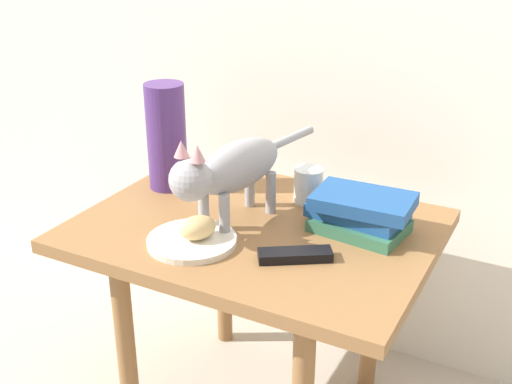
{
  "coord_description": "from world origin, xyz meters",
  "views": [
    {
      "loc": [
        0.61,
        -1.16,
        1.18
      ],
      "look_at": [
        0.0,
        0.0,
        0.61
      ],
      "focal_mm": 45.54,
      "sensor_mm": 36.0,
      "label": 1
    }
  ],
  "objects_px": {
    "cat": "(230,169)",
    "tv_remote": "(295,255)",
    "bread_roll": "(198,228)",
    "candle_jar": "(308,187)",
    "plate": "(192,241)",
    "book_stack": "(360,212)",
    "green_vase": "(166,137)",
    "side_table": "(256,253)"
  },
  "relations": [
    {
      "from": "plate",
      "to": "cat",
      "type": "distance_m",
      "value": 0.18
    },
    {
      "from": "side_table",
      "to": "plate",
      "type": "bearing_deg",
      "value": -118.25
    },
    {
      "from": "plate",
      "to": "tv_remote",
      "type": "relative_size",
      "value": 1.27
    },
    {
      "from": "plate",
      "to": "tv_remote",
      "type": "distance_m",
      "value": 0.23
    },
    {
      "from": "side_table",
      "to": "book_stack",
      "type": "height_order",
      "value": "book_stack"
    },
    {
      "from": "cat",
      "to": "tv_remote",
      "type": "bearing_deg",
      "value": -21.95
    },
    {
      "from": "candle_jar",
      "to": "plate",
      "type": "bearing_deg",
      "value": -112.54
    },
    {
      "from": "book_stack",
      "to": "bread_roll",
      "type": "bearing_deg",
      "value": -141.57
    },
    {
      "from": "green_vase",
      "to": "tv_remote",
      "type": "bearing_deg",
      "value": -23.67
    },
    {
      "from": "plate",
      "to": "candle_jar",
      "type": "distance_m",
      "value": 0.34
    },
    {
      "from": "plate",
      "to": "tv_remote",
      "type": "bearing_deg",
      "value": 10.49
    },
    {
      "from": "cat",
      "to": "bread_roll",
      "type": "bearing_deg",
      "value": -96.79
    },
    {
      "from": "book_stack",
      "to": "tv_remote",
      "type": "distance_m",
      "value": 0.2
    },
    {
      "from": "plate",
      "to": "tv_remote",
      "type": "height_order",
      "value": "tv_remote"
    },
    {
      "from": "bread_roll",
      "to": "tv_remote",
      "type": "xyz_separation_m",
      "value": [
        0.21,
        0.04,
        -0.03
      ]
    },
    {
      "from": "bread_roll",
      "to": "green_vase",
      "type": "xyz_separation_m",
      "value": [
        -0.23,
        0.23,
        0.09
      ]
    },
    {
      "from": "bread_roll",
      "to": "green_vase",
      "type": "distance_m",
      "value": 0.34
    },
    {
      "from": "candle_jar",
      "to": "cat",
      "type": "bearing_deg",
      "value": -118.2
    },
    {
      "from": "plate",
      "to": "bread_roll",
      "type": "xyz_separation_m",
      "value": [
        0.01,
        0.01,
        0.03
      ]
    },
    {
      "from": "cat",
      "to": "candle_jar",
      "type": "bearing_deg",
      "value": 61.8
    },
    {
      "from": "plate",
      "to": "side_table",
      "type": "bearing_deg",
      "value": 61.75
    },
    {
      "from": "side_table",
      "to": "bread_roll",
      "type": "distance_m",
      "value": 0.19
    },
    {
      "from": "candle_jar",
      "to": "side_table",
      "type": "bearing_deg",
      "value": -107.29
    },
    {
      "from": "plate",
      "to": "book_stack",
      "type": "distance_m",
      "value": 0.37
    },
    {
      "from": "plate",
      "to": "candle_jar",
      "type": "bearing_deg",
      "value": 67.46
    },
    {
      "from": "bread_roll",
      "to": "cat",
      "type": "xyz_separation_m",
      "value": [
        0.01,
        0.11,
        0.09
      ]
    },
    {
      "from": "plate",
      "to": "green_vase",
      "type": "bearing_deg",
      "value": 133.34
    },
    {
      "from": "cat",
      "to": "tv_remote",
      "type": "relative_size",
      "value": 3.16
    },
    {
      "from": "book_stack",
      "to": "candle_jar",
      "type": "bearing_deg",
      "value": 151.62
    },
    {
      "from": "green_vase",
      "to": "tv_remote",
      "type": "relative_size",
      "value": 1.78
    },
    {
      "from": "tv_remote",
      "to": "side_table",
      "type": "bearing_deg",
      "value": 111.83
    },
    {
      "from": "book_stack",
      "to": "candle_jar",
      "type": "height_order",
      "value": "book_stack"
    },
    {
      "from": "side_table",
      "to": "candle_jar",
      "type": "height_order",
      "value": "candle_jar"
    },
    {
      "from": "tv_remote",
      "to": "candle_jar",
      "type": "bearing_deg",
      "value": 75.9
    },
    {
      "from": "side_table",
      "to": "green_vase",
      "type": "xyz_separation_m",
      "value": [
        -0.3,
        0.09,
        0.21
      ]
    },
    {
      "from": "bread_roll",
      "to": "candle_jar",
      "type": "height_order",
      "value": "candle_jar"
    },
    {
      "from": "side_table",
      "to": "bread_roll",
      "type": "xyz_separation_m",
      "value": [
        -0.06,
        -0.14,
        0.11
      ]
    },
    {
      "from": "candle_jar",
      "to": "tv_remote",
      "type": "relative_size",
      "value": 0.57
    },
    {
      "from": "side_table",
      "to": "tv_remote",
      "type": "height_order",
      "value": "tv_remote"
    },
    {
      "from": "candle_jar",
      "to": "tv_remote",
      "type": "height_order",
      "value": "candle_jar"
    },
    {
      "from": "plate",
      "to": "candle_jar",
      "type": "relative_size",
      "value": 2.25
    },
    {
      "from": "cat",
      "to": "green_vase",
      "type": "distance_m",
      "value": 0.27
    }
  ]
}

